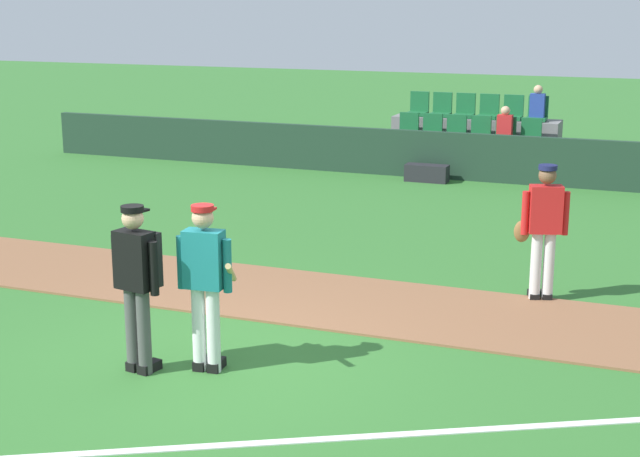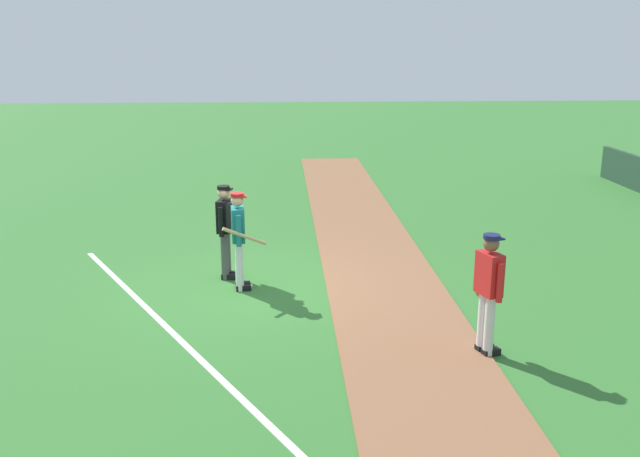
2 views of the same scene
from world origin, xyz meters
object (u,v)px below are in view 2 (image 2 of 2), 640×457
object	(u,v)px
batter_teal_jersey	(239,237)
baseball	(251,286)
runner_red_jersey	(488,290)
umpire_home_plate	(226,226)

from	to	relation	value
batter_teal_jersey	baseball	xyz separation A→B (m)	(-0.05, 0.18, -0.93)
runner_red_jersey	umpire_home_plate	bearing A→B (deg)	-132.03
batter_teal_jersey	baseball	distance (m)	0.95
runner_red_jersey	baseball	size ratio (longest dim) A/B	23.78
umpire_home_plate	baseball	world-z (taller)	umpire_home_plate
runner_red_jersey	baseball	bearing A→B (deg)	-130.34
runner_red_jersey	baseball	world-z (taller)	runner_red_jersey
baseball	batter_teal_jersey	bearing A→B (deg)	-73.50
batter_teal_jersey	umpire_home_plate	distance (m)	0.69
umpire_home_plate	runner_red_jersey	xyz separation A→B (m)	(3.49, 3.87, -0.04)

